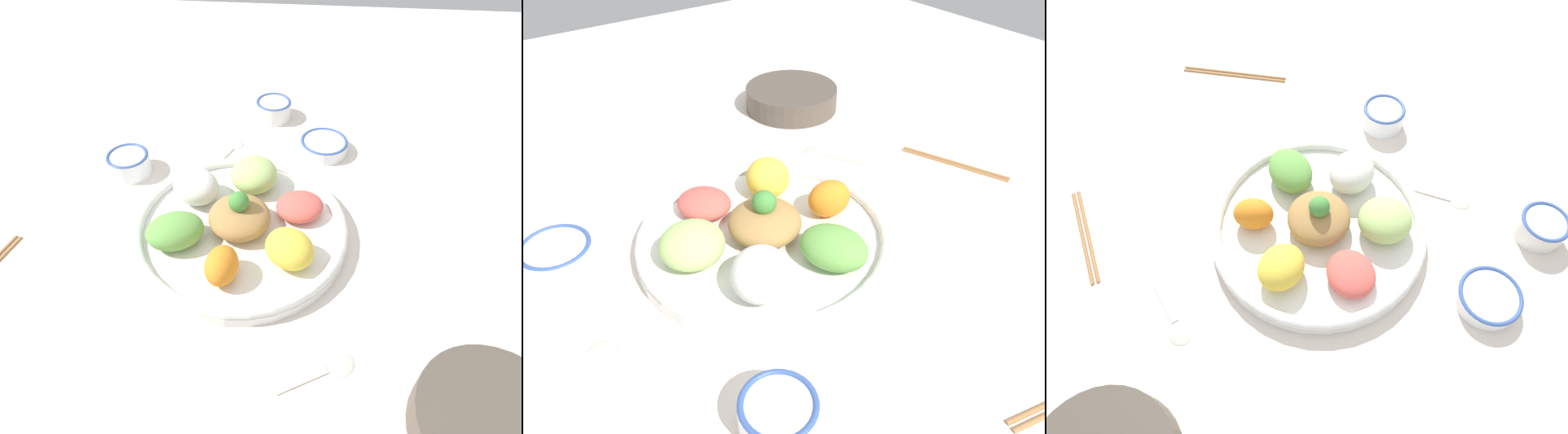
{
  "view_description": "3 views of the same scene",
  "coord_description": "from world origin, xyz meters",
  "views": [
    {
      "loc": [
        0.53,
        0.07,
        0.6
      ],
      "look_at": [
        -0.03,
        0.02,
        0.03
      ],
      "focal_mm": 30.0,
      "sensor_mm": 36.0,
      "label": 1
    },
    {
      "loc": [
        -0.35,
        -0.52,
        0.53
      ],
      "look_at": [
        0.03,
        -0.0,
        0.03
      ],
      "focal_mm": 35.0,
      "sensor_mm": 36.0,
      "label": 2
    },
    {
      "loc": [
        0.03,
        0.38,
        0.71
      ],
      "look_at": [
        0.01,
        -0.0,
        0.08
      ],
      "focal_mm": 30.0,
      "sensor_mm": 36.0,
      "label": 3
    }
  ],
  "objects": [
    {
      "name": "side_serving_bowl",
      "position": [
        0.31,
        0.35,
        0.03
      ],
      "size": [
        0.21,
        0.21,
        0.05
      ],
      "color": "#51473D",
      "rests_on": "ground_plane"
    },
    {
      "name": "chopsticks_pair_near",
      "position": [
        0.42,
        -0.03,
        0.0
      ],
      "size": [
        0.09,
        0.2,
        0.01
      ],
      "rotation": [
        0.0,
        0.0,
        5.07
      ],
      "color": "#9E6B3D",
      "rests_on": "ground_plane"
    },
    {
      "name": "ground_plane",
      "position": [
        0.0,
        0.0,
        0.0
      ],
      "size": [
        2.4,
        2.4,
        0.0
      ],
      "primitive_type": "plane",
      "color": "silver"
    },
    {
      "name": "serving_spoon_extra",
      "position": [
        -0.28,
        -0.07,
        0.0
      ],
      "size": [
        0.12,
        0.07,
        0.01
      ],
      "rotation": [
        0.0,
        0.0,
        5.87
      ],
      "color": "beige",
      "rests_on": "ground_plane"
    },
    {
      "name": "rice_bowl_blue",
      "position": [
        -0.29,
        0.14,
        0.02
      ],
      "size": [
        0.11,
        0.11,
        0.03
      ],
      "color": "white",
      "rests_on": "ground_plane"
    },
    {
      "name": "salad_platter",
      "position": [
        -0.02,
        -0.02,
        0.03
      ],
      "size": [
        0.39,
        0.39,
        0.1
      ],
      "color": "white",
      "rests_on": "ground_plane"
    },
    {
      "name": "sauce_bowl_dark",
      "position": [
        -0.18,
        -0.27,
        0.03
      ],
      "size": [
        0.09,
        0.09,
        0.05
      ],
      "color": "white",
      "rests_on": "ground_plane"
    },
    {
      "name": "serving_spoon_main",
      "position": [
        0.24,
        0.14,
        0.0
      ],
      "size": [
        0.08,
        0.12,
        0.01
      ],
      "rotation": [
        0.0,
        0.0,
        5.21
      ],
      "color": "beige",
      "rests_on": "ground_plane"
    }
  ]
}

